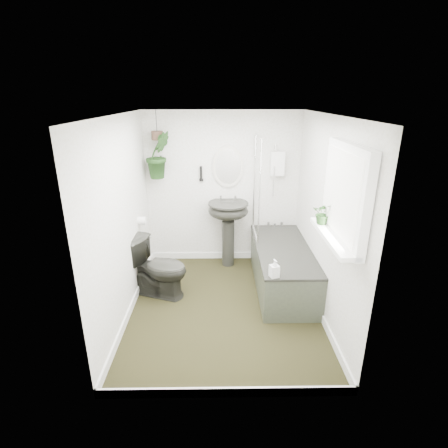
{
  "coord_description": "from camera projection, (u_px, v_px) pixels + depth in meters",
  "views": [
    {
      "loc": [
        -0.06,
        -3.74,
        2.49
      ],
      "look_at": [
        0.0,
        0.15,
        1.05
      ],
      "focal_mm": 28.0,
      "sensor_mm": 36.0,
      "label": 1
    }
  ],
  "objects": [
    {
      "name": "sill_plant",
      "position": [
        323.0,
        213.0,
        3.54
      ],
      "size": [
        0.26,
        0.25,
        0.23
      ],
      "primitive_type": "imported",
      "rotation": [
        0.0,
        0.0,
        -0.4
      ],
      "color": "black",
      "rests_on": "window_sill"
    },
    {
      "name": "window_sill",
      "position": [
        333.0,
        237.0,
        3.3
      ],
      "size": [
        0.18,
        1.0,
        0.04
      ],
      "primitive_type": "cube",
      "color": "white",
      "rests_on": "wall_right"
    },
    {
      "name": "floor",
      "position": [
        224.0,
        307.0,
        4.38
      ],
      "size": [
        2.3,
        2.8,
        0.02
      ],
      "primitive_type": "cube",
      "color": "black",
      "rests_on": "ground"
    },
    {
      "name": "hanging_plant",
      "position": [
        158.0,
        155.0,
        4.95
      ],
      "size": [
        0.46,
        0.44,
        0.66
      ],
      "primitive_type": "imported",
      "rotation": [
        0.0,
        0.0,
        0.57
      ],
      "color": "black",
      "rests_on": "ceiling"
    },
    {
      "name": "wall_right",
      "position": [
        325.0,
        220.0,
        3.99
      ],
      "size": [
        0.02,
        2.8,
        2.3
      ],
      "primitive_type": "cube",
      "color": "white",
      "rests_on": "ground"
    },
    {
      "name": "wall_sconce",
      "position": [
        201.0,
        174.0,
        5.16
      ],
      "size": [
        0.04,
        0.04,
        0.22
      ],
      "primitive_type": "cylinder",
      "color": "black",
      "rests_on": "wall_back"
    },
    {
      "name": "bath_screen",
      "position": [
        257.0,
        187.0,
        4.86
      ],
      "size": [
        0.04,
        0.72,
        1.4
      ],
      "primitive_type": null,
      "color": "silver",
      "rests_on": "bathtub"
    },
    {
      "name": "skirting",
      "position": [
        224.0,
        303.0,
        4.36
      ],
      "size": [
        2.3,
        2.8,
        0.1
      ],
      "primitive_type": "cube",
      "color": "white",
      "rests_on": "floor"
    },
    {
      "name": "wall_back",
      "position": [
        223.0,
        189.0,
        5.3
      ],
      "size": [
        2.3,
        0.02,
        2.3
      ],
      "primitive_type": "cube",
      "color": "white",
      "rests_on": "ground"
    },
    {
      "name": "window_recess",
      "position": [
        346.0,
        194.0,
        3.16
      ],
      "size": [
        0.08,
        1.0,
        0.9
      ],
      "primitive_type": "cube",
      "color": "white",
      "rests_on": "wall_right"
    },
    {
      "name": "bathtub",
      "position": [
        282.0,
        267.0,
        4.75
      ],
      "size": [
        0.72,
        1.72,
        0.58
      ],
      "primitive_type": null,
      "color": "black",
      "rests_on": "floor"
    },
    {
      "name": "window_blinds",
      "position": [
        341.0,
        194.0,
        3.16
      ],
      "size": [
        0.01,
        0.86,
        0.76
      ],
      "primitive_type": "cube",
      "color": "white",
      "rests_on": "wall_right"
    },
    {
      "name": "toilet",
      "position": [
        158.0,
        267.0,
        4.53
      ],
      "size": [
        0.87,
        0.67,
        0.78
      ],
      "primitive_type": "imported",
      "rotation": [
        0.0,
        0.0,
        1.23
      ],
      "color": "black",
      "rests_on": "floor"
    },
    {
      "name": "wall_front",
      "position": [
        227.0,
        283.0,
        2.65
      ],
      "size": [
        2.3,
        0.02,
        2.3
      ],
      "primitive_type": "cube",
      "color": "white",
      "rests_on": "ground"
    },
    {
      "name": "shower_box",
      "position": [
        277.0,
        163.0,
        5.1
      ],
      "size": [
        0.2,
        0.1,
        0.35
      ],
      "primitive_type": "cube",
      "color": "white",
      "rests_on": "wall_back"
    },
    {
      "name": "toilet_roll_holder",
      "position": [
        142.0,
        221.0,
        4.7
      ],
      "size": [
        0.11,
        0.11,
        0.11
      ],
      "primitive_type": "cylinder",
      "rotation": [
        0.0,
        1.57,
        0.0
      ],
      "color": "white",
      "rests_on": "wall_left"
    },
    {
      "name": "hanging_pot",
      "position": [
        157.0,
        136.0,
        4.85
      ],
      "size": [
        0.16,
        0.16,
        0.12
      ],
      "primitive_type": "cylinder",
      "color": "#4A3226",
      "rests_on": "ceiling"
    },
    {
      "name": "soap_bottle",
      "position": [
        274.0,
        268.0,
        3.87
      ],
      "size": [
        0.12,
        0.12,
        0.21
      ],
      "primitive_type": "imported",
      "rotation": [
        0.0,
        0.0,
        0.32
      ],
      "color": "black",
      "rests_on": "bathtub"
    },
    {
      "name": "ceiling",
      "position": [
        224.0,
        114.0,
        3.57
      ],
      "size": [
        2.3,
        2.8,
        0.02
      ],
      "primitive_type": "cube",
      "color": "white",
      "rests_on": "ground"
    },
    {
      "name": "pedestal_sink",
      "position": [
        228.0,
        234.0,
        5.3
      ],
      "size": [
        0.64,
        0.56,
        1.01
      ],
      "primitive_type": null,
      "rotation": [
        0.0,
        0.0,
        -0.09
      ],
      "color": "black",
      "rests_on": "floor"
    },
    {
      "name": "wall_left",
      "position": [
        122.0,
        221.0,
        3.96
      ],
      "size": [
        0.02,
        2.8,
        2.3
      ],
      "primitive_type": "cube",
      "color": "white",
      "rests_on": "ground"
    },
    {
      "name": "oval_mirror",
      "position": [
        228.0,
        167.0,
        5.14
      ],
      "size": [
        0.46,
        0.03,
        0.62
      ],
      "primitive_type": "ellipsoid",
      "color": "beige",
      "rests_on": "wall_back"
    }
  ]
}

